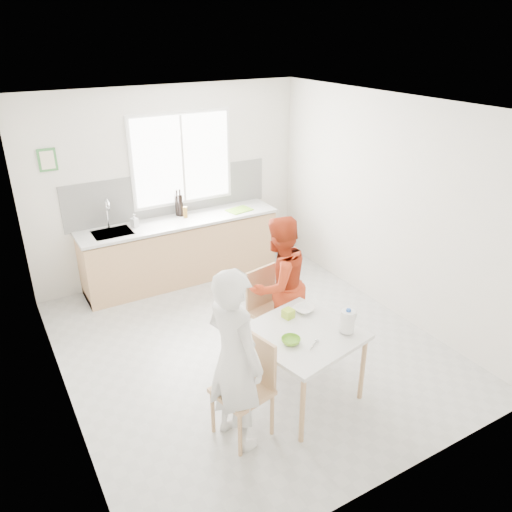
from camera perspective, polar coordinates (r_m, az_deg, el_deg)
The scene contains 21 objects.
ground at distance 5.92m, azimuth -0.89°, elevation -10.06°, with size 4.50×4.50×0.00m, color #B7B7B2.
room_shell at distance 5.16m, azimuth -1.01°, elevation 5.09°, with size 4.50×4.50×4.50m.
window at distance 7.17m, azimuth -8.44°, elevation 10.93°, with size 1.50×0.06×1.30m.
backsplash at distance 7.24m, azimuth -9.72°, elevation 7.06°, with size 3.00×0.02×0.65m, color white.
picture_frame at distance 6.70m, azimuth -22.74°, elevation 10.09°, with size 0.22×0.03×0.28m.
kitchen_counter at distance 7.27m, azimuth -8.47°, elevation 0.41°, with size 2.84×0.64×1.37m.
dining_table at distance 4.83m, azimuth 5.22°, elevation -9.50°, with size 1.15×1.15×0.75m.
chair_left at distance 4.54m, azimuth -0.91°, elevation -14.30°, with size 0.52×0.52×0.95m.
chair_far at distance 5.60m, azimuth 1.45°, elevation -5.80°, with size 0.53×0.53×0.97m.
person_white at distance 4.26m, azimuth -2.47°, elevation -11.75°, with size 0.62×0.41×1.70m, color white.
person_red at distance 5.51m, azimuth 2.59°, elevation -3.30°, with size 0.77×0.60×1.59m, color #BE3617.
bowl_green at distance 4.62m, azimuth 4.01°, elevation -9.64°, with size 0.18×0.18×0.06m, color #71B72A.
bowl_white at distance 5.11m, azimuth 5.52°, elevation -6.10°, with size 0.21×0.21×0.05m, color white.
milk_jug at distance 4.79m, azimuth 10.46°, elevation -7.29°, with size 0.19×0.13×0.24m.
green_box at distance 4.99m, azimuth 3.70°, elevation -6.58°, with size 0.10×0.10×0.09m, color #A1CA2E.
spoon at distance 4.61m, azimuth 6.59°, elevation -10.10°, with size 0.01×0.01×0.16m, color #A5A5AA.
cutting_board at distance 7.37m, azimuth -1.90°, elevation 5.28°, with size 0.35×0.25×0.01m, color #75B72A.
wine_bottle_a at distance 7.17m, azimuth -8.62°, elevation 5.75°, with size 0.07×0.07×0.32m, color black.
wine_bottle_b at distance 7.21m, azimuth -8.96°, elevation 5.74°, with size 0.07×0.07×0.30m, color black.
jar_amber at distance 7.13m, azimuth -8.08°, elevation 4.98°, with size 0.06×0.06×0.16m, color olive.
soap_bottle at distance 6.92m, azimuth -13.73°, elevation 3.97°, with size 0.08×0.08×0.18m, color #999999.
Camera 1 is at (-2.36, -4.25, 3.39)m, focal length 35.00 mm.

